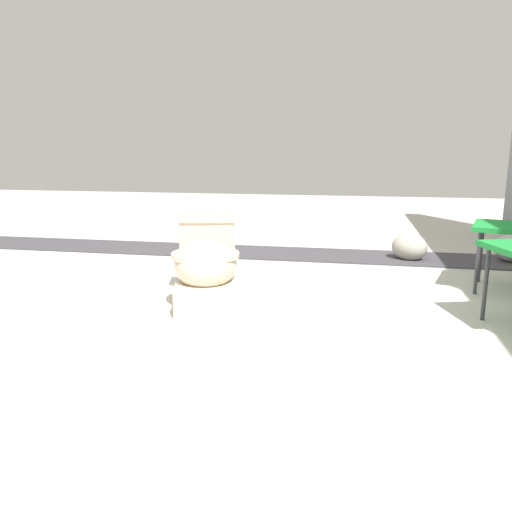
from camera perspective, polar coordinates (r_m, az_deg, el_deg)
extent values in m
plane|color=beige|center=(3.09, -2.23, -4.97)|extent=(14.00, 14.00, 0.00)
cube|color=#423F44|center=(4.35, 8.38, 0.08)|extent=(0.56, 8.00, 0.01)
cube|color=beige|center=(3.02, -5.61, -3.76)|extent=(0.66, 0.47, 0.17)
ellipsoid|color=beige|center=(2.88, -5.78, -0.94)|extent=(0.51, 0.45, 0.28)
cylinder|color=beige|center=(2.86, -5.81, 0.15)|extent=(0.47, 0.47, 0.03)
cube|color=beige|center=(3.17, -5.52, 1.38)|extent=(0.26, 0.37, 0.30)
cube|color=beige|center=(3.14, -5.58, 4.39)|extent=(0.28, 0.40, 0.04)
cylinder|color=silver|center=(3.13, -4.12, 4.84)|extent=(0.02, 0.02, 0.01)
cube|color=#1E8C38|center=(3.57, 27.17, 2.95)|extent=(0.55, 0.55, 0.03)
cylinder|color=#38383D|center=(3.45, 23.98, -0.74)|extent=(0.02, 0.02, 0.40)
cylinder|color=#38383D|center=(3.78, 24.30, 0.30)|extent=(0.02, 0.02, 0.40)
cylinder|color=#38383D|center=(2.94, 24.77, -2.91)|extent=(0.02, 0.02, 0.40)
ellipsoid|color=#ADA899|center=(4.31, 17.13, 0.97)|extent=(0.33, 0.36, 0.22)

